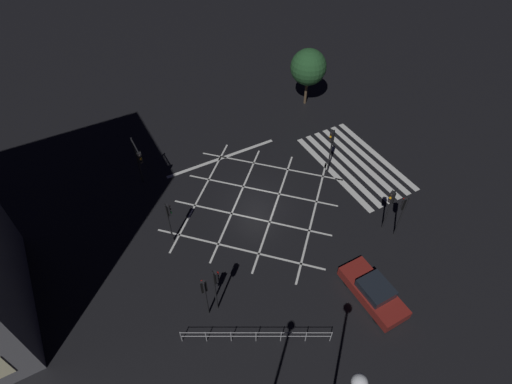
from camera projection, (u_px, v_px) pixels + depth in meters
ground_plane at (256, 204)px, 29.54m from camera, size 200.00×200.00×0.00m
road_markings at (319, 174)px, 31.76m from camera, size 14.47×18.98×0.01m
traffic_light_ne_main at (139, 158)px, 28.31m from camera, size 1.90×0.36×4.33m
traffic_light_nw_main at (204, 291)px, 21.85m from camera, size 0.39×0.36×3.28m
traffic_light_sw_cross at (390, 203)px, 26.04m from camera, size 0.36×0.39×3.66m
traffic_light_nw_cross at (216, 283)px, 21.79m from camera, size 0.36×0.39×3.78m
traffic_light_median_north at (169, 215)px, 25.38m from camera, size 0.36×0.39×3.55m
traffic_light_median_south at (331, 144)px, 29.51m from camera, size 0.36×0.39×4.32m
traffic_light_sw_main at (403, 209)px, 25.79m from camera, size 0.39×0.36×3.52m
street_tree_near at (308, 67)px, 36.03m from camera, size 3.27×3.27×5.42m
waiting_car at (373, 292)px, 23.73m from camera, size 4.48×1.85×1.37m
pedestrian_railing at (256, 336)px, 21.83m from camera, size 4.04×7.27×1.05m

